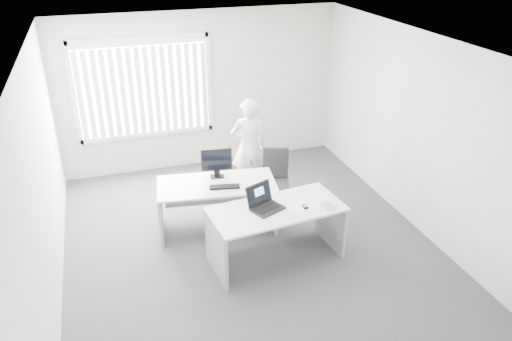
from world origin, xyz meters
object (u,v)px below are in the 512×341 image
object	(u,v)px
desk_far	(217,197)
laptop	(268,199)
desk_near	(276,223)
office_chair	(275,190)
monitor	(217,163)
person	(249,146)

from	to	relation	value
desk_far	laptop	bearing A→B (deg)	-57.08
desk_near	office_chair	bearing A→B (deg)	64.35
office_chair	laptop	bearing A→B (deg)	-95.16
office_chair	laptop	world-z (taller)	laptop
laptop	desk_far	bearing A→B (deg)	91.67
desk_far	office_chair	distance (m)	1.12
desk_far	laptop	distance (m)	1.11
desk_far	monitor	distance (m)	0.48
office_chair	desk_near	bearing A→B (deg)	-90.60
office_chair	person	world-z (taller)	person
office_chair	person	bearing A→B (deg)	128.86
desk_near	monitor	size ratio (longest dim) A/B	4.07
desk_near	office_chair	distance (m)	1.41
office_chair	monitor	size ratio (longest dim) A/B	2.17
laptop	monitor	distance (m)	1.21
desk_near	laptop	bearing A→B (deg)	174.29
desk_near	office_chair	size ratio (longest dim) A/B	1.88
office_chair	person	size ratio (longest dim) A/B	0.59
desk_far	laptop	world-z (taller)	laptop
desk_far	desk_near	bearing A→B (deg)	-51.34
desk_far	monitor	size ratio (longest dim) A/B	3.99
laptop	monitor	xyz separation A→B (m)	(-0.38, 1.15, 0.04)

